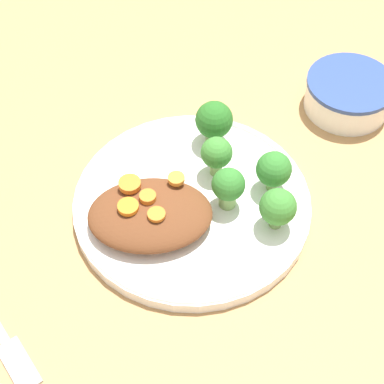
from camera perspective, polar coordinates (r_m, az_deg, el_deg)
name	(u,v)px	position (r m, az deg, el deg)	size (l,w,h in m)	color
ground_plane	(192,208)	(0.76, 0.00, -1.43)	(4.00, 4.00, 0.00)	tan
plate	(192,203)	(0.75, 0.00, -0.96)	(0.28, 0.28, 0.02)	white
dip_bowl	(349,92)	(0.88, 13.76, 8.59)	(0.11, 0.11, 0.05)	white
stew_mound	(150,215)	(0.71, -3.74, -2.03)	(0.14, 0.10, 0.03)	brown
broccoli_floret_0	(214,121)	(0.78, 1.98, 6.33)	(0.05, 0.05, 0.06)	#759E51
broccoli_floret_1	(228,186)	(0.72, 3.24, 0.50)	(0.04, 0.04, 0.06)	#7FA85B
broccoli_floret_2	(278,208)	(0.70, 7.64, -1.38)	(0.04, 0.04, 0.05)	#759E51
broccoli_floret_3	(217,154)	(0.75, 2.20, 3.41)	(0.04, 0.04, 0.05)	#7FA85B
broccoli_floret_4	(274,170)	(0.74, 7.28, 1.98)	(0.04, 0.04, 0.05)	#7FA85B
carrot_slice_0	(176,179)	(0.72, -1.41, 1.20)	(0.02, 0.02, 0.01)	orange
carrot_slice_1	(130,186)	(0.72, -5.57, 0.53)	(0.03, 0.03, 0.01)	orange
carrot_slice_2	(148,197)	(0.71, -3.96, -0.43)	(0.02, 0.02, 0.01)	orange
carrot_slice_3	(128,207)	(0.70, -5.70, -1.31)	(0.02, 0.02, 0.01)	orange
carrot_slice_4	(156,214)	(0.69, -3.18, -2.00)	(0.02, 0.02, 0.00)	orange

